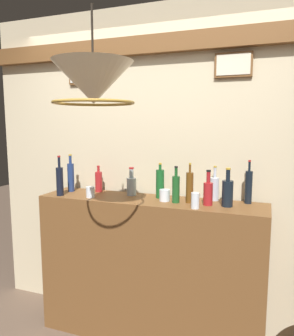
% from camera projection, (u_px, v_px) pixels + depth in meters
% --- Properties ---
extents(panelled_rear_partition, '(3.17, 0.15, 2.65)m').
position_uv_depth(panelled_rear_partition, '(160.00, 163.00, 2.71)').
color(panelled_rear_partition, beige).
rests_on(panelled_rear_partition, ground).
extents(bar_shelf_unit, '(1.75, 0.39, 1.14)m').
position_uv_depth(bar_shelf_unit, '(149.00, 270.00, 2.57)').
color(bar_shelf_unit, brown).
rests_on(bar_shelf_unit, ground).
extents(liquor_bottle_sherry, '(0.07, 0.07, 0.26)m').
position_uv_depth(liquor_bottle_sherry, '(215.00, 188.00, 2.46)').
color(liquor_bottle_sherry, silver).
rests_on(liquor_bottle_sherry, bar_shelf_unit).
extents(liquor_bottle_tequila, '(0.06, 0.06, 0.28)m').
position_uv_depth(liquor_bottle_tequila, '(160.00, 183.00, 2.53)').
color(liquor_bottle_tequila, '#185523').
rests_on(liquor_bottle_tequila, bar_shelf_unit).
extents(liquor_bottle_bourbon, '(0.06, 0.06, 0.27)m').
position_uv_depth(liquor_bottle_bourbon, '(176.00, 188.00, 2.38)').
color(liquor_bottle_bourbon, '#1B5021').
rests_on(liquor_bottle_bourbon, bar_shelf_unit).
extents(liquor_bottle_amaro, '(0.05, 0.05, 0.30)m').
position_uv_depth(liquor_bottle_amaro, '(190.00, 187.00, 2.38)').
color(liquor_bottle_amaro, brown).
rests_on(liquor_bottle_amaro, bar_shelf_unit).
extents(liquor_bottle_rum, '(0.08, 0.08, 0.23)m').
position_uv_depth(liquor_bottle_rum, '(131.00, 185.00, 2.63)').
color(liquor_bottle_rum, '#A7BAC1').
rests_on(liquor_bottle_rum, bar_shelf_unit).
extents(liquor_bottle_vodka, '(0.08, 0.08, 0.27)m').
position_uv_depth(liquor_bottle_vodka, '(227.00, 192.00, 2.27)').
color(liquor_bottle_vodka, black).
rests_on(liquor_bottle_vodka, bar_shelf_unit).
extents(liquor_bottle_brandy, '(0.06, 0.06, 0.32)m').
position_uv_depth(liquor_bottle_brandy, '(60.00, 180.00, 2.61)').
color(liquor_bottle_brandy, black).
rests_on(liquor_bottle_brandy, bar_shelf_unit).
extents(liquor_bottle_whiskey, '(0.07, 0.07, 0.25)m').
position_uv_depth(liquor_bottle_whiskey, '(208.00, 192.00, 2.31)').
color(liquor_bottle_whiskey, maroon).
rests_on(liquor_bottle_whiskey, bar_shelf_unit).
extents(liquor_bottle_gin, '(0.06, 0.06, 0.22)m').
position_uv_depth(liquor_bottle_gin, '(99.00, 181.00, 2.77)').
color(liquor_bottle_gin, '#A42022').
rests_on(liquor_bottle_gin, bar_shelf_unit).
extents(liquor_bottle_rye, '(0.06, 0.06, 0.32)m').
position_uv_depth(liquor_bottle_rye, '(71.00, 177.00, 2.77)').
color(liquor_bottle_rye, navy).
rests_on(liquor_bottle_rye, bar_shelf_unit).
extents(liquor_bottle_vermouth, '(0.05, 0.05, 0.32)m').
position_uv_depth(liquor_bottle_vermouth, '(249.00, 187.00, 2.36)').
color(liquor_bottle_vermouth, black).
rests_on(liquor_bottle_vermouth, bar_shelf_unit).
extents(glass_tumbler_rocks, '(0.06, 0.06, 0.11)m').
position_uv_depth(glass_tumbler_rocks, '(195.00, 201.00, 2.22)').
color(glass_tumbler_rocks, silver).
rests_on(glass_tumbler_rocks, bar_shelf_unit).
extents(glass_tumbler_highball, '(0.07, 0.07, 0.09)m').
position_uv_depth(glass_tumbler_highball, '(90.00, 192.00, 2.56)').
color(glass_tumbler_highball, silver).
rests_on(glass_tumbler_highball, bar_shelf_unit).
extents(glass_tumbler_shot, '(0.08, 0.08, 0.09)m').
position_uv_depth(glass_tumbler_shot, '(165.00, 195.00, 2.44)').
color(glass_tumbler_shot, silver).
rests_on(glass_tumbler_shot, bar_shelf_unit).
extents(pendant_lamp, '(0.44, 0.44, 0.51)m').
position_uv_depth(pendant_lamp, '(93.00, 84.00, 1.73)').
color(pendant_lamp, '#EFE5C6').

